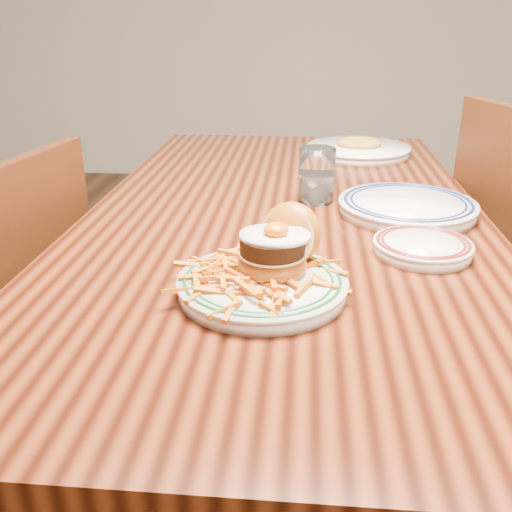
# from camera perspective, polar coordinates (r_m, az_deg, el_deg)

# --- Properties ---
(floor) EXTENTS (6.00, 6.00, 0.00)m
(floor) POSITION_cam_1_polar(r_m,az_deg,el_deg) (1.64, 2.42, -21.05)
(floor) COLOR black
(floor) RESTS_ON ground
(table) EXTENTS (0.85, 1.60, 0.75)m
(table) POSITION_cam_1_polar(r_m,az_deg,el_deg) (1.27, 2.92, 0.82)
(table) COLOR black
(table) RESTS_ON floor
(chair_left) EXTENTS (0.47, 0.47, 0.89)m
(chair_left) POSITION_cam_1_polar(r_m,az_deg,el_deg) (1.42, -24.03, -7.25)
(chair_left) COLOR #37170B
(chair_left) RESTS_ON floor
(main_plate) EXTENTS (0.26, 0.28, 0.13)m
(main_plate) POSITION_cam_1_polar(r_m,az_deg,el_deg) (0.87, 1.13, -1.40)
(main_plate) COLOR white
(main_plate) RESTS_ON table
(side_plate) EXTENTS (0.17, 0.17, 0.03)m
(side_plate) POSITION_cam_1_polar(r_m,az_deg,el_deg) (1.05, 16.32, 0.95)
(side_plate) COLOR white
(side_plate) RESTS_ON table
(rear_plate) EXTENTS (0.29, 0.29, 0.03)m
(rear_plate) POSITION_cam_1_polar(r_m,az_deg,el_deg) (1.25, 14.89, 4.86)
(rear_plate) COLOR white
(rear_plate) RESTS_ON table
(water_glass) EXTENTS (0.08, 0.08, 0.12)m
(water_glass) POSITION_cam_1_polar(r_m,az_deg,el_deg) (1.30, 6.07, 7.74)
(water_glass) COLOR white
(water_glass) RESTS_ON table
(far_plate) EXTENTS (0.30, 0.30, 0.05)m
(far_plate) POSITION_cam_1_polar(r_m,az_deg,el_deg) (1.76, 10.21, 10.47)
(far_plate) COLOR white
(far_plate) RESTS_ON table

